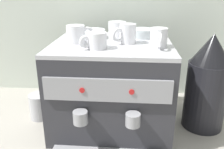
{
  "coord_description": "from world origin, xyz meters",
  "views": [
    {
      "loc": [
        0.08,
        -1.04,
        0.65
      ],
      "look_at": [
        0.0,
        0.0,
        0.25
      ],
      "focal_mm": 38.88,
      "sensor_mm": 36.0,
      "label": 1
    }
  ],
  "objects_px": {
    "milk_pitcher": "(40,106)",
    "ceramic_bowl_1": "(93,34)",
    "espresso_machine": "(112,85)",
    "ceramic_bowl_0": "(142,33)",
    "ceramic_cup_0": "(96,41)",
    "ceramic_cup_3": "(77,34)",
    "coffee_grinder": "(207,83)",
    "ceramic_cup_1": "(127,34)",
    "ceramic_cup_2": "(117,30)",
    "ceramic_cup_4": "(159,38)"
  },
  "relations": [
    {
      "from": "ceramic_bowl_0",
      "to": "milk_pitcher",
      "type": "height_order",
      "value": "ceramic_bowl_0"
    },
    {
      "from": "ceramic_cup_1",
      "to": "ceramic_bowl_1",
      "type": "relative_size",
      "value": 0.92
    },
    {
      "from": "coffee_grinder",
      "to": "ceramic_bowl_0",
      "type": "bearing_deg",
      "value": 161.16
    },
    {
      "from": "ceramic_cup_2",
      "to": "milk_pitcher",
      "type": "distance_m",
      "value": 0.55
    },
    {
      "from": "ceramic_cup_4",
      "to": "coffee_grinder",
      "type": "xyz_separation_m",
      "value": [
        0.24,
        0.08,
        -0.22
      ]
    },
    {
      "from": "ceramic_cup_4",
      "to": "ceramic_cup_3",
      "type": "bearing_deg",
      "value": 171.49
    },
    {
      "from": "espresso_machine",
      "to": "ceramic_cup_2",
      "type": "bearing_deg",
      "value": 76.52
    },
    {
      "from": "ceramic_cup_0",
      "to": "ceramic_cup_3",
      "type": "xyz_separation_m",
      "value": [
        -0.1,
        0.09,
        0.01
      ]
    },
    {
      "from": "ceramic_cup_0",
      "to": "ceramic_cup_4",
      "type": "relative_size",
      "value": 0.96
    },
    {
      "from": "ceramic_cup_0",
      "to": "ceramic_cup_3",
      "type": "relative_size",
      "value": 0.92
    },
    {
      "from": "ceramic_cup_3",
      "to": "ceramic_cup_4",
      "type": "xyz_separation_m",
      "value": [
        0.34,
        -0.05,
        0.0
      ]
    },
    {
      "from": "ceramic_cup_1",
      "to": "ceramic_cup_2",
      "type": "xyz_separation_m",
      "value": [
        -0.05,
        0.09,
        -0.0
      ]
    },
    {
      "from": "ceramic_cup_0",
      "to": "coffee_grinder",
      "type": "distance_m",
      "value": 0.55
    },
    {
      "from": "ceramic_cup_2",
      "to": "ceramic_cup_1",
      "type": "bearing_deg",
      "value": -62.61
    },
    {
      "from": "ceramic_bowl_1",
      "to": "ceramic_cup_1",
      "type": "bearing_deg",
      "value": -31.11
    },
    {
      "from": "ceramic_bowl_0",
      "to": "coffee_grinder",
      "type": "xyz_separation_m",
      "value": [
        0.3,
        -0.1,
        -0.2
      ]
    },
    {
      "from": "espresso_machine",
      "to": "coffee_grinder",
      "type": "height_order",
      "value": "coffee_grinder"
    },
    {
      "from": "ceramic_cup_2",
      "to": "ceramic_cup_3",
      "type": "bearing_deg",
      "value": -150.04
    },
    {
      "from": "ceramic_cup_2",
      "to": "ceramic_cup_4",
      "type": "distance_m",
      "value": 0.23
    },
    {
      "from": "espresso_machine",
      "to": "ceramic_bowl_1",
      "type": "height_order",
      "value": "ceramic_bowl_1"
    },
    {
      "from": "milk_pitcher",
      "to": "coffee_grinder",
      "type": "bearing_deg",
      "value": -0.65
    },
    {
      "from": "ceramic_bowl_1",
      "to": "coffee_grinder",
      "type": "height_order",
      "value": "coffee_grinder"
    },
    {
      "from": "ceramic_cup_2",
      "to": "ceramic_bowl_1",
      "type": "height_order",
      "value": "ceramic_cup_2"
    },
    {
      "from": "milk_pitcher",
      "to": "ceramic_bowl_1",
      "type": "bearing_deg",
      "value": 13.0
    },
    {
      "from": "ceramic_cup_1",
      "to": "ceramic_cup_3",
      "type": "relative_size",
      "value": 0.89
    },
    {
      "from": "ceramic_cup_0",
      "to": "ceramic_bowl_0",
      "type": "xyz_separation_m",
      "value": [
        0.19,
        0.22,
        -0.01
      ]
    },
    {
      "from": "ceramic_cup_1",
      "to": "ceramic_bowl_1",
      "type": "xyz_separation_m",
      "value": [
        -0.16,
        0.1,
        -0.02
      ]
    },
    {
      "from": "ceramic_cup_0",
      "to": "ceramic_cup_4",
      "type": "height_order",
      "value": "ceramic_cup_4"
    },
    {
      "from": "ceramic_bowl_0",
      "to": "ceramic_bowl_1",
      "type": "relative_size",
      "value": 1.07
    },
    {
      "from": "ceramic_bowl_0",
      "to": "coffee_grinder",
      "type": "distance_m",
      "value": 0.38
    },
    {
      "from": "ceramic_cup_2",
      "to": "coffee_grinder",
      "type": "bearing_deg",
      "value": -8.93
    },
    {
      "from": "ceramic_cup_0",
      "to": "milk_pitcher",
      "type": "bearing_deg",
      "value": 157.48
    },
    {
      "from": "ceramic_cup_0",
      "to": "ceramic_cup_1",
      "type": "height_order",
      "value": "ceramic_cup_1"
    },
    {
      "from": "ceramic_cup_1",
      "to": "ceramic_cup_4",
      "type": "distance_m",
      "value": 0.14
    },
    {
      "from": "ceramic_cup_2",
      "to": "ceramic_bowl_0",
      "type": "relative_size",
      "value": 1.07
    },
    {
      "from": "ceramic_cup_3",
      "to": "ceramic_cup_4",
      "type": "distance_m",
      "value": 0.35
    },
    {
      "from": "ceramic_cup_2",
      "to": "ceramic_bowl_1",
      "type": "distance_m",
      "value": 0.12
    },
    {
      "from": "ceramic_cup_4",
      "to": "ceramic_bowl_1",
      "type": "bearing_deg",
      "value": 151.6
    },
    {
      "from": "espresso_machine",
      "to": "ceramic_cup_2",
      "type": "xyz_separation_m",
      "value": [
        0.02,
        0.08,
        0.24
      ]
    },
    {
      "from": "ceramic_cup_0",
      "to": "coffee_grinder",
      "type": "xyz_separation_m",
      "value": [
        0.49,
        0.12,
        -0.22
      ]
    },
    {
      "from": "coffee_grinder",
      "to": "ceramic_cup_1",
      "type": "bearing_deg",
      "value": -176.41
    },
    {
      "from": "ceramic_cup_4",
      "to": "ceramic_bowl_0",
      "type": "distance_m",
      "value": 0.2
    },
    {
      "from": "ceramic_bowl_0",
      "to": "coffee_grinder",
      "type": "bearing_deg",
      "value": -18.84
    },
    {
      "from": "ceramic_cup_3",
      "to": "ceramic_cup_1",
      "type": "bearing_deg",
      "value": 2.24
    },
    {
      "from": "espresso_machine",
      "to": "ceramic_bowl_0",
      "type": "height_order",
      "value": "ceramic_bowl_0"
    },
    {
      "from": "ceramic_cup_3",
      "to": "ceramic_bowl_1",
      "type": "height_order",
      "value": "ceramic_cup_3"
    },
    {
      "from": "espresso_machine",
      "to": "ceramic_cup_4",
      "type": "distance_m",
      "value": 0.32
    },
    {
      "from": "ceramic_cup_1",
      "to": "ceramic_cup_4",
      "type": "height_order",
      "value": "ceramic_cup_1"
    },
    {
      "from": "ceramic_cup_0",
      "to": "milk_pitcher",
      "type": "distance_m",
      "value": 0.51
    },
    {
      "from": "ceramic_cup_4",
      "to": "milk_pitcher",
      "type": "relative_size",
      "value": 0.86
    }
  ]
}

